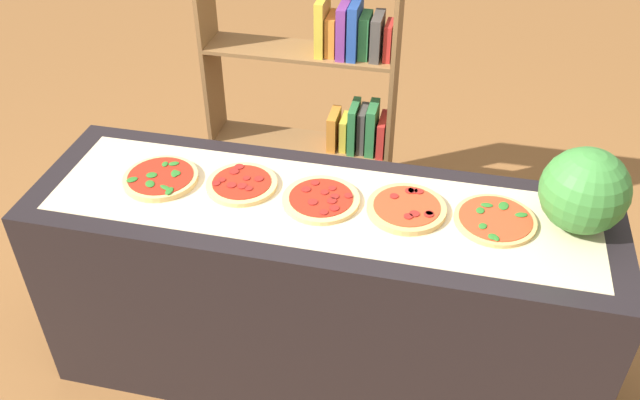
% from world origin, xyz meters
% --- Properties ---
extents(ground_plane, '(12.00, 12.00, 0.00)m').
position_xyz_m(ground_plane, '(0.00, 0.00, 0.00)').
color(ground_plane, brown).
extents(counter, '(2.13, 0.65, 0.88)m').
position_xyz_m(counter, '(0.00, 0.00, 0.44)').
color(counter, black).
rests_on(counter, ground_plane).
extents(parchment_paper, '(1.94, 0.49, 0.00)m').
position_xyz_m(parchment_paper, '(0.00, 0.00, 0.88)').
color(parchment_paper, beige).
rests_on(parchment_paper, counter).
extents(pizza_spinach_0, '(0.28, 0.28, 0.03)m').
position_xyz_m(pizza_spinach_0, '(-0.61, 0.01, 0.90)').
color(pizza_spinach_0, '#DBB26B').
rests_on(pizza_spinach_0, parchment_paper).
extents(pizza_pepperoni_1, '(0.26, 0.26, 0.02)m').
position_xyz_m(pizza_pepperoni_1, '(-0.31, 0.04, 0.89)').
color(pizza_pepperoni_1, '#DBB26B').
rests_on(pizza_pepperoni_1, parchment_paper).
extents(pizza_pepperoni_2, '(0.28, 0.28, 0.02)m').
position_xyz_m(pizza_pepperoni_2, '(0.00, 0.02, 0.89)').
color(pizza_pepperoni_2, '#DBB26B').
rests_on(pizza_pepperoni_2, parchment_paper).
extents(pizza_pepperoni_3, '(0.28, 0.28, 0.03)m').
position_xyz_m(pizza_pepperoni_3, '(0.31, 0.03, 0.90)').
color(pizza_pepperoni_3, tan).
rests_on(pizza_pepperoni_3, parchment_paper).
extents(pizza_spinach_4, '(0.28, 0.28, 0.02)m').
position_xyz_m(pizza_spinach_4, '(0.61, 0.03, 0.89)').
color(pizza_spinach_4, tan).
rests_on(pizza_spinach_4, parchment_paper).
extents(watermelon, '(0.29, 0.29, 0.29)m').
position_xyz_m(watermelon, '(0.88, 0.08, 1.03)').
color(watermelon, '#387A33').
rests_on(watermelon, counter).
extents(bookshelf, '(0.91, 0.23, 1.52)m').
position_xyz_m(bookshelf, '(-0.18, 0.95, 0.70)').
color(bookshelf, brown).
rests_on(bookshelf, ground_plane).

